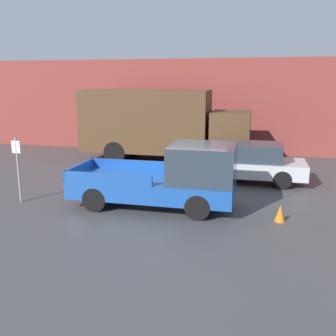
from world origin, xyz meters
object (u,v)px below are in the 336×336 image
car (244,162)px  delivery_truck (159,123)px  parking_sign (18,166)px  pickup_truck (170,178)px  traffic_cone (280,213)px

car → delivery_truck: bearing=144.7°
parking_sign → pickup_truck: bearing=7.7°
pickup_truck → car: size_ratio=1.06×
pickup_truck → car: 4.26m
pickup_truck → parking_sign: 4.93m
traffic_cone → parking_sign: bearing=-179.2°
parking_sign → traffic_cone: bearing=0.8°
parking_sign → traffic_cone: 8.24m
parking_sign → car: bearing=31.9°
delivery_truck → parking_sign: (-2.79, -7.34, -0.66)m
traffic_cone → car: bearing=105.5°
pickup_truck → delivery_truck: bearing=107.4°
delivery_truck → pickup_truck: bearing=-72.6°
delivery_truck → parking_sign: bearing=-110.8°
delivery_truck → parking_sign: delivery_truck is taller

